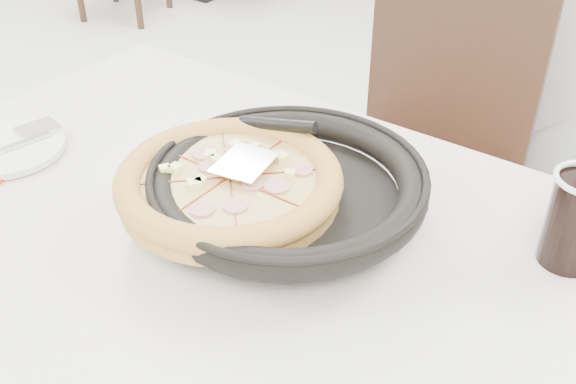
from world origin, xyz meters
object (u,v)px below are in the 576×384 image
Objects in this scene: pizza at (230,189)px; chair_far at (417,179)px; main_table at (236,377)px; pizza_pan at (288,196)px; side_plate at (8,148)px; cola_glass at (576,223)px.

chair_far is at bearing 89.82° from pizza.
main_table is 0.43m from pizza_pan.
side_plate is (-0.45, -0.07, -0.05)m from pizza.
main_table is at bearing -153.24° from pizza_pan.
main_table is at bearing 150.64° from pizza.
pizza is 1.63× the size of side_plate.
main_table is 3.65× the size of pizza_pan.
side_plate is at bearing -162.20° from cola_glass.
pizza is (0.02, -0.01, 0.44)m from main_table.
main_table is 9.23× the size of cola_glass.
chair_far is at bearing 58.77° from side_plate.
main_table is at bearing -156.76° from cola_glass.
cola_glass is at bearing 23.24° from main_table.
main_table is at bearing 11.59° from side_plate.
pizza_pan is at bearing 41.42° from pizza.
chair_far reaches higher than side_plate.
pizza_pan is (0.09, 0.04, 0.42)m from main_table.
chair_far reaches higher than cola_glass.
chair_far reaches higher than pizza.
side_plate is (-0.51, -0.13, -0.03)m from pizza_pan.
cola_glass is (0.43, 0.21, 0.00)m from pizza.
chair_far is at bearing 95.77° from pizza_pan.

